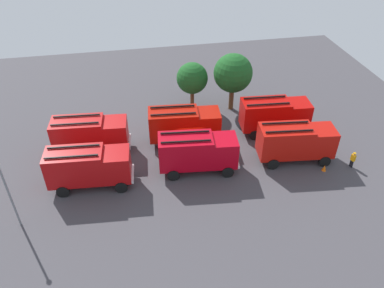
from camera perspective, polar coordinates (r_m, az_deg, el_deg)
name	(u,v)px	position (r m, az deg, el deg)	size (l,w,h in m)	color
ground_plane	(192,156)	(37.08, 0.00, -1.74)	(55.10, 55.10, 0.00)	#423F44
fire_truck_0	(88,166)	(33.66, -15.26, -3.21)	(7.36, 3.20, 3.88)	#AD0C0E
fire_truck_1	(197,151)	(34.09, 0.80, -1.10)	(7.41, 3.34, 3.88)	#B70514
fire_truck_2	(296,141)	(36.61, 15.27, 0.41)	(7.41, 3.36, 3.88)	#B7110A
fire_truck_3	(90,134)	(37.59, -15.04, 1.50)	(7.37, 3.22, 3.88)	#B41011
fire_truck_4	(184,124)	(37.70, -1.21, 3.01)	(7.38, 3.25, 3.88)	#A91005
fire_truck_5	(275,114)	(40.15, 12.26, 4.40)	(7.36, 3.19, 3.88)	#B20906
firefighter_0	(353,159)	(38.25, 22.96, -2.10)	(0.33, 0.46, 1.60)	black
firefighter_1	(164,150)	(36.45, -4.20, -0.83)	(0.48, 0.42, 1.63)	black
tree_0	(192,78)	(42.93, 0.03, 9.81)	(3.51, 3.51, 5.44)	brown
tree_1	(233,73)	(42.46, 6.17, 10.49)	(4.28, 4.28, 6.63)	brown
traffic_cone_0	(324,168)	(37.23, 19.21, -3.41)	(0.41, 0.41, 0.59)	#F2600C
lamppost	(7,190)	(31.11, -25.94, -6.15)	(0.36, 0.36, 6.35)	slate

